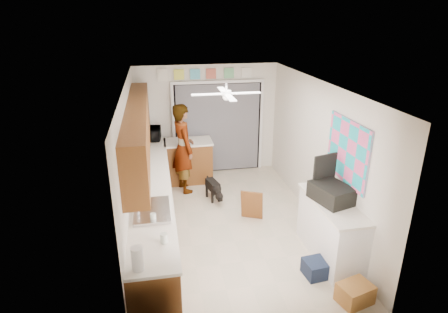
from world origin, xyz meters
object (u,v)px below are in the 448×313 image
navy_crate (318,268)px  microwave (153,134)px  cardboard_box (355,293)px  suitcase (332,193)px  paper_towel_roll (137,259)px  dog (213,189)px  man (183,148)px

navy_crate → microwave: bearing=120.1°
cardboard_box → navy_crate: (-0.25, 0.60, -0.01)m
microwave → suitcase: size_ratio=0.80×
microwave → paper_towel_roll: size_ratio=1.72×
microwave → dog: (1.12, -1.25, -0.85)m
cardboard_box → man: (-1.89, 3.75, 0.80)m
suitcase → navy_crate: suitcase is taller
paper_towel_roll → suitcase: 2.98m
microwave → suitcase: microwave is taller
microwave → dog: 1.88m
microwave → suitcase: 4.26m
cardboard_box → suitcase: bearing=86.2°
paper_towel_roll → suitcase: paper_towel_roll is taller
microwave → paper_towel_roll: paper_towel_roll is taller
man → suitcase: bearing=-158.5°
dog → cardboard_box: bearing=-81.0°
microwave → paper_towel_roll: 4.50m
man → dog: man is taller
paper_towel_roll → microwave: bearing=87.3°
suitcase → man: 3.34m
paper_towel_roll → dog: 3.61m
cardboard_box → man: 4.27m
suitcase → navy_crate: (-0.32, -0.45, -0.95)m
suitcase → cardboard_box: bearing=-109.9°
navy_crate → man: man is taller
cardboard_box → navy_crate: bearing=112.7°
navy_crate → man: (-1.64, 3.15, 0.82)m
cardboard_box → man: size_ratio=0.23×
paper_towel_roll → cardboard_box: (2.70, 0.05, -0.95)m
paper_towel_roll → man: 3.89m
microwave → cardboard_box: (2.49, -4.45, -0.94)m
dog → paper_towel_roll: bearing=-126.4°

